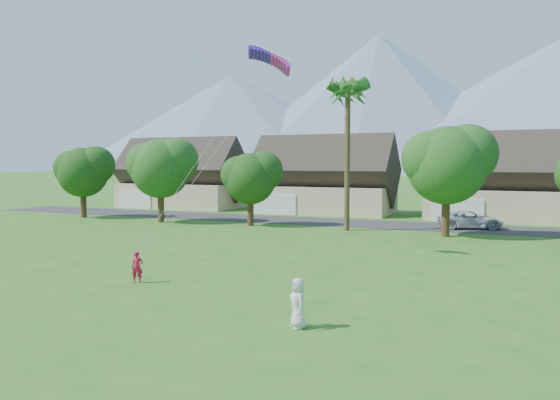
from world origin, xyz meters
The scene contains 10 objects.
ground centered at (0.00, 0.00, 0.00)m, with size 500.00×500.00×0.00m, color #2D6019.
street centered at (0.00, 34.00, 0.01)m, with size 90.00×7.00×0.01m, color #2D2D30.
kite_flyer centered at (-5.38, 5.43, 0.75)m, with size 0.55×0.36×1.50m, color red.
watcher centered at (4.19, 1.96, 0.87)m, with size 0.85×0.55×1.74m, color silver.
parked_car centered at (7.35, 34.00, 0.75)m, with size 2.49×5.40×1.50m, color silver.
mountain_ridge centered at (10.40, 260.00, 29.07)m, with size 540.00×240.00×70.00m.
houses_row centered at (0.49, 42.99, 3.44)m, with size 72.75×8.19×8.86m.
tree_row centered at (-1.14, 27.92, 4.89)m, with size 62.27×6.67×8.45m.
fan_palm centered at (-2.00, 28.50, 11.80)m, with size 3.00×3.00×13.80m.
parafoil_kite centered at (-2.51, 14.39, 11.82)m, with size 2.89×1.29×0.50m.
Camera 1 is at (11.02, -15.21, 5.72)m, focal length 35.00 mm.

